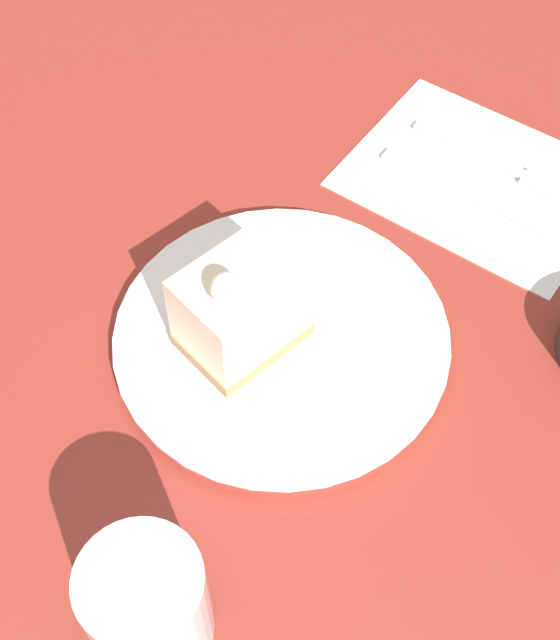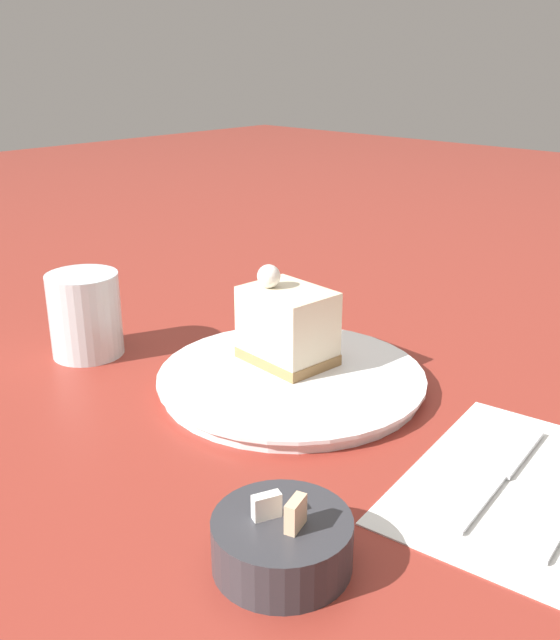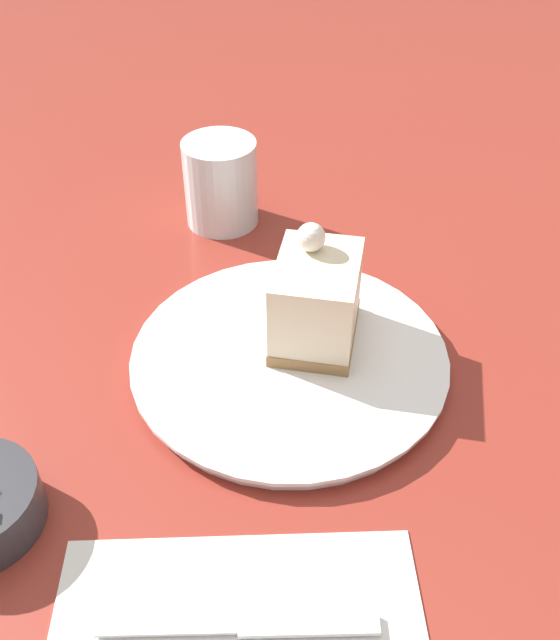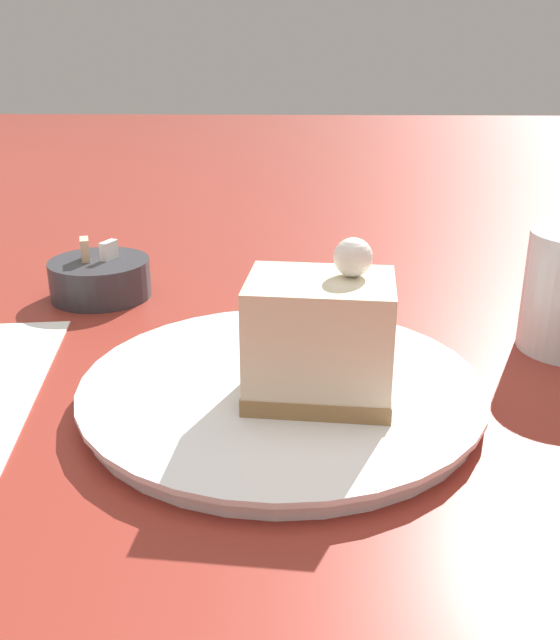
{
  "view_description": "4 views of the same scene",
  "coord_description": "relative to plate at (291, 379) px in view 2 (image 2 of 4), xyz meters",
  "views": [
    {
      "loc": [
        0.29,
        0.32,
        0.63
      ],
      "look_at": [
        -0.02,
        0.03,
        0.05
      ],
      "focal_mm": 50.0,
      "sensor_mm": 36.0,
      "label": 1
    },
    {
      "loc": [
        -0.49,
        0.54,
        0.34
      ],
      "look_at": [
        -0.02,
        0.04,
        0.08
      ],
      "focal_mm": 40.0,
      "sensor_mm": 36.0,
      "label": 2
    },
    {
      "loc": [
        -0.49,
        -0.01,
        0.45
      ],
      "look_at": [
        -0.04,
        0.03,
        0.07
      ],
      "focal_mm": 40.0,
      "sensor_mm": 36.0,
      "label": 3
    },
    {
      "loc": [
        -0.01,
        -0.42,
        0.24
      ],
      "look_at": [
        -0.03,
        0.03,
        0.06
      ],
      "focal_mm": 40.0,
      "sensor_mm": 36.0,
      "label": 4
    }
  ],
  "objects": [
    {
      "name": "knife",
      "position": [
        -0.25,
        -0.01,
        -0.0
      ],
      "size": [
        0.03,
        0.18,
        0.0
      ],
      "rotation": [
        0.0,
        0.0,
        0.12
      ],
      "color": "silver",
      "rests_on": "napkin"
    },
    {
      "name": "sugar_bowl",
      "position": [
        -0.19,
        0.21,
        0.01
      ],
      "size": [
        0.1,
        0.1,
        0.06
      ],
      "color": "#333338",
      "rests_on": "ground_plane"
    },
    {
      "name": "cake_slice",
      "position": [
        0.03,
        -0.02,
        0.05
      ],
      "size": [
        0.1,
        0.08,
        0.11
      ],
      "rotation": [
        0.0,
        0.0,
        -0.09
      ],
      "color": "#9E7547",
      "rests_on": "plate"
    },
    {
      "name": "plate",
      "position": [
        0.0,
        0.0,
        0.0
      ],
      "size": [
        0.28,
        0.28,
        0.02
      ],
      "color": "white",
      "rests_on": "ground_plane"
    },
    {
      "name": "ground_plane",
      "position": [
        0.03,
        -0.03,
        -0.01
      ],
      "size": [
        4.0,
        4.0,
        0.0
      ],
      "primitive_type": "plane",
      "color": "maroon"
    },
    {
      "name": "napkin",
      "position": [
        -0.27,
        0.01,
        -0.01
      ],
      "size": [
        0.22,
        0.27,
        0.0
      ],
      "rotation": [
        0.0,
        0.0,
        0.13
      ],
      "color": "white",
      "rests_on": "ground_plane"
    },
    {
      "name": "drinking_glass",
      "position": [
        0.24,
        0.1,
        0.04
      ],
      "size": [
        0.08,
        0.08,
        0.1
      ],
      "color": "silver",
      "rests_on": "ground_plane"
    }
  ]
}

